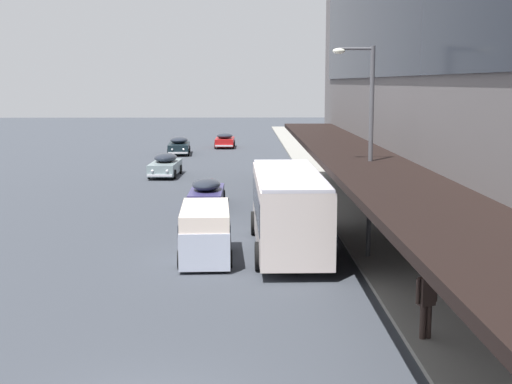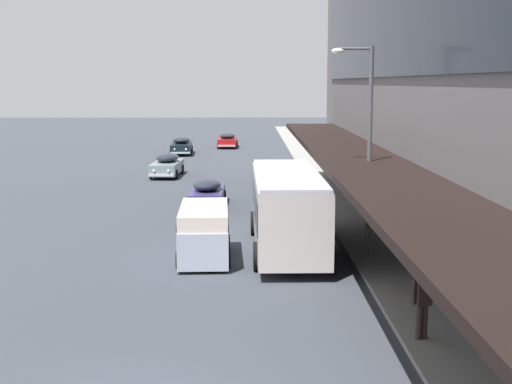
{
  "view_description": "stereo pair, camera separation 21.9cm",
  "coord_description": "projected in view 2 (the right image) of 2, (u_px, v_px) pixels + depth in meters",
  "views": [
    {
      "loc": [
        2.0,
        -12.98,
        6.43
      ],
      "look_at": [
        2.54,
        18.89,
        1.53
      ],
      "focal_mm": 50.0,
      "sensor_mm": 36.0,
      "label": 1
    },
    {
      "loc": [
        2.22,
        -12.98,
        6.43
      ],
      "look_at": [
        2.54,
        18.89,
        1.53
      ],
      "focal_mm": 50.0,
      "sensor_mm": 36.0,
      "label": 2
    }
  ],
  "objects": [
    {
      "name": "vw_van",
      "position": [
        204.0,
        230.0,
        26.12
      ],
      "size": [
        2.02,
        4.61,
        1.96
      ],
      "color": "#B0B8CB",
      "rests_on": "ground"
    },
    {
      "name": "sedan_far_back",
      "position": [
        182.0,
        146.0,
        64.51
      ],
      "size": [
        2.11,
        5.07,
        1.58
      ],
      "color": "black",
      "rests_on": "ground"
    },
    {
      "name": "street_lamp",
      "position": [
        365.0,
        137.0,
        25.37
      ],
      "size": [
        1.5,
        0.28,
        7.56
      ],
      "color": "#4C4C51",
      "rests_on": "sidewalk_kerb"
    },
    {
      "name": "sedan_lead_near",
      "position": [
        207.0,
        193.0,
        37.18
      ],
      "size": [
        1.84,
        4.92,
        1.5
      ],
      "color": "navy",
      "rests_on": "ground"
    },
    {
      "name": "sedan_trailing_near",
      "position": [
        167.0,
        165.0,
        49.39
      ],
      "size": [
        2.05,
        5.03,
        1.59
      ],
      "color": "gray",
      "rests_on": "ground"
    },
    {
      "name": "pedestrian_at_kerb",
      "position": [
        423.0,
        298.0,
        17.5
      ],
      "size": [
        0.58,
        0.37,
        1.86
      ],
      "color": "#352722",
      "rests_on": "sidewalk_kerb"
    },
    {
      "name": "transit_bus_kerbside_front",
      "position": [
        287.0,
        206.0,
        27.19
      ],
      "size": [
        2.78,
        9.12,
        3.07
      ],
      "color": "beige",
      "rests_on": "ground"
    },
    {
      "name": "sedan_trailing_mid",
      "position": [
        228.0,
        140.0,
        71.03
      ],
      "size": [
        2.0,
        4.43,
        1.48
      ],
      "color": "#AB1617",
      "rests_on": "ground"
    }
  ]
}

